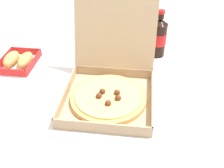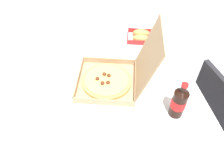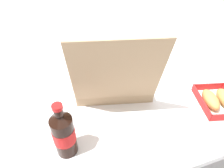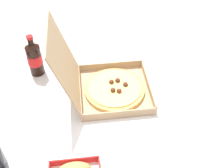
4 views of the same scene
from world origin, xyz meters
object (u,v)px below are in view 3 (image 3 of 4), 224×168
Objects in this scene: pizza_box_open at (113,77)px; cola_bottle at (64,133)px; bread_side_box at (218,100)px; paper_menu at (2,74)px.

pizza_box_open reaches higher than cola_bottle.
cola_bottle reaches higher than bread_side_box.
bread_side_box is 0.65m from cola_bottle.
pizza_box_open is 0.39m from cola_bottle.
paper_menu is at bearing -30.62° from bread_side_box.
bread_side_box is 0.99× the size of cola_bottle.
cola_bottle is 0.61m from paper_menu.
cola_bottle is 1.07× the size of paper_menu.
bread_side_box reaches higher than paper_menu.
pizza_box_open is 0.58m from paper_menu.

